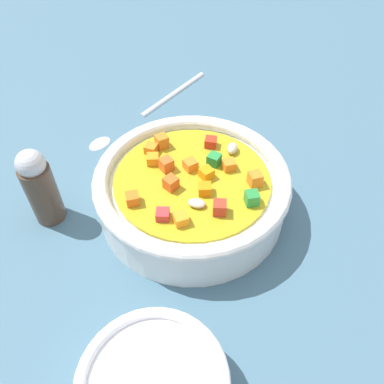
# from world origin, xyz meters

# --- Properties ---
(ground_plane) EXTENTS (1.40, 1.40, 0.02)m
(ground_plane) POSITION_xyz_m (0.00, 0.00, -0.01)
(ground_plane) COLOR #42667A
(soup_bowl_main) EXTENTS (0.21, 0.21, 0.06)m
(soup_bowl_main) POSITION_xyz_m (0.00, -0.00, 0.03)
(soup_bowl_main) COLOR white
(soup_bowl_main) RESTS_ON ground_plane
(spoon) EXTENTS (0.18, 0.18, 0.01)m
(spoon) POSITION_xyz_m (-0.04, 0.20, 0.00)
(spoon) COLOR silver
(spoon) RESTS_ON ground_plane
(pepper_shaker) EXTENTS (0.03, 0.03, 0.09)m
(pepper_shaker) POSITION_xyz_m (-0.16, 0.01, 0.05)
(pepper_shaker) COLOR #4C3828
(pepper_shaker) RESTS_ON ground_plane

